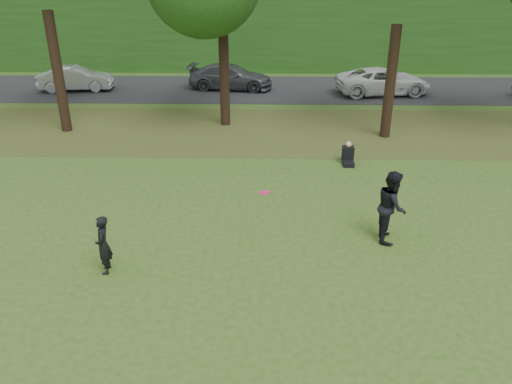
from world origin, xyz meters
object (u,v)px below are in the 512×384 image
at_px(player_left, 103,245).
at_px(player_right, 392,206).
at_px(frisbee, 265,192).
at_px(seated_person, 348,155).

height_order(player_left, player_right, player_right).
distance_m(frisbee, seated_person, 7.10).
bearing_deg(seated_person, frisbee, -114.58).
xyz_separation_m(player_left, seated_person, (6.90, 7.32, -0.43)).
bearing_deg(player_left, player_right, 93.59).
height_order(player_right, seated_person, player_right).
height_order(player_left, frisbee, frisbee).
xyz_separation_m(frisbee, seated_person, (3.07, 6.26, -1.36)).
xyz_separation_m(player_left, frisbee, (3.83, 1.06, 0.93)).
relative_size(player_right, frisbee, 5.58).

